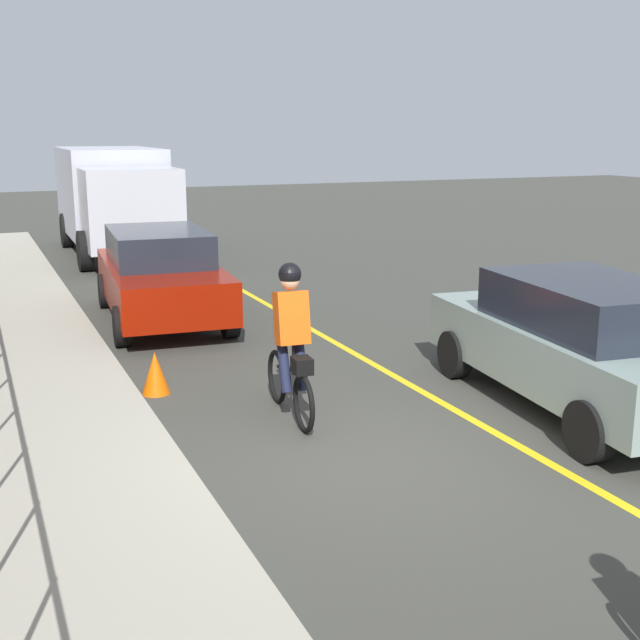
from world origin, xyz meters
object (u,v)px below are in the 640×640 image
box_truck_background (115,196)px  traffic_cone_near (155,373)px  patrol_sedan (580,341)px  parked_sedan_rear (161,274)px  cyclist_lead (291,343)px

box_truck_background → traffic_cone_near: (-12.24, 1.67, -1.28)m
patrol_sedan → box_truck_background: bearing=17.2°
box_truck_background → traffic_cone_near: size_ratio=12.44×
patrol_sedan → traffic_cone_near: bearing=66.9°
patrol_sedan → parked_sedan_rear: (6.52, 3.53, 0.00)m
cyclist_lead → box_truck_background: 13.81m
patrol_sedan → parked_sedan_rear: size_ratio=1.01×
patrol_sedan → cyclist_lead: bearing=79.3°
cyclist_lead → box_truck_background: box_truck_background is taller
patrol_sedan → parked_sedan_rear: same height
patrol_sedan → box_truck_background: size_ratio=0.68×
patrol_sedan → traffic_cone_near: (2.55, 4.53, -0.55)m
cyclist_lead → patrol_sedan: 3.44m
cyclist_lead → traffic_cone_near: size_ratio=3.36×
parked_sedan_rear → traffic_cone_near: (-3.97, 0.99, -0.55)m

